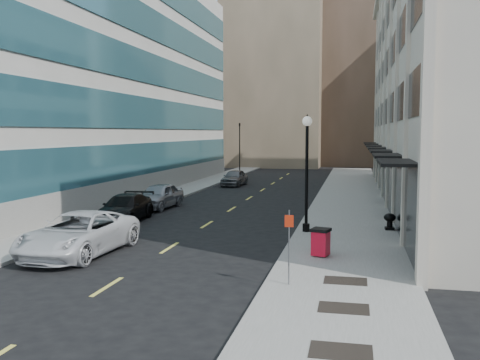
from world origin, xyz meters
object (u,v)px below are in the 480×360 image
at_px(trash_bin, 321,241).
at_px(urn_planter, 390,220).
at_px(car_silver_sedan, 159,196).
at_px(lamppost, 307,163).
at_px(sign_post, 289,237).
at_px(traffic_signal, 240,126).
at_px(car_white_van, 79,234).
at_px(car_grey_sedan, 234,178).
at_px(car_black_pickup, 125,208).

bearing_deg(trash_bin, urn_planter, 80.87).
height_order(car_silver_sedan, trash_bin, car_silver_sedan).
relative_size(trash_bin, lamppost, 0.19).
height_order(car_silver_sedan, sign_post, sign_post).
bearing_deg(lamppost, traffic_signal, 107.20).
bearing_deg(car_white_van, traffic_signal, 95.86).
bearing_deg(lamppost, car_silver_sedan, 145.72).
relative_size(car_silver_sedan, lamppost, 0.84).
relative_size(car_silver_sedan, trash_bin, 4.37).
distance_m(traffic_signal, car_silver_sedan, 29.04).
xyz_separation_m(car_white_van, sign_post, (9.02, -3.01, 0.84)).
height_order(car_grey_sedan, lamppost, lamppost).
bearing_deg(car_silver_sedan, lamppost, -29.76).
relative_size(car_black_pickup, urn_planter, 6.31).
xyz_separation_m(traffic_signal, trash_bin, (12.07, -40.81, -4.97)).
xyz_separation_m(car_white_van, trash_bin, (9.77, 1.19, -0.12)).
bearing_deg(car_grey_sedan, urn_planter, -56.07).
height_order(traffic_signal, car_white_van, traffic_signal).
relative_size(car_black_pickup, car_silver_sedan, 1.08).
bearing_deg(traffic_signal, sign_post, -75.88).
bearing_deg(trash_bin, sign_post, -84.35).
bearing_deg(car_grey_sedan, sign_post, -71.35).
bearing_deg(car_white_van, trash_bin, 9.67).
distance_m(car_grey_sedan, trash_bin, 29.48).
bearing_deg(car_silver_sedan, urn_planter, -16.98).
bearing_deg(car_white_van, lamppost, 38.63).
relative_size(car_white_van, car_silver_sedan, 1.29).
relative_size(car_black_pickup, sign_post, 2.16).
xyz_separation_m(car_black_pickup, car_silver_sedan, (0.00, 5.38, 0.07)).
bearing_deg(traffic_signal, car_grey_sedan, -79.97).
relative_size(car_black_pickup, car_grey_sedan, 1.17).
bearing_deg(car_grey_sedan, car_black_pickup, -91.44).
relative_size(car_grey_sedan, urn_planter, 5.40).
distance_m(car_black_pickup, lamppost, 10.84).
bearing_deg(car_white_van, urn_planter, 33.78).
xyz_separation_m(trash_bin, sign_post, (-0.75, -4.20, 0.96)).
bearing_deg(lamppost, sign_post, -88.30).
relative_size(traffic_signal, lamppost, 1.21).
distance_m(car_white_van, trash_bin, 9.84).
bearing_deg(urn_planter, traffic_signal, 113.77).
relative_size(lamppost, urn_planter, 6.99).
height_order(car_grey_sedan, urn_planter, car_grey_sedan).
distance_m(lamppost, urn_planter, 5.17).
xyz_separation_m(lamppost, sign_post, (0.28, -9.34, -1.84)).
bearing_deg(sign_post, car_white_van, 156.18).
bearing_deg(car_silver_sedan, car_white_van, -78.66).
height_order(car_white_van, car_silver_sedan, car_white_van).
relative_size(car_black_pickup, lamppost, 0.90).
bearing_deg(sign_post, urn_planter, 65.19).
bearing_deg(lamppost, car_white_van, -144.09).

